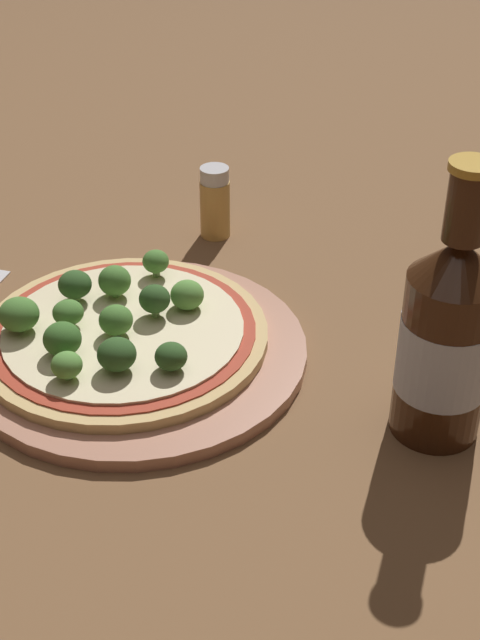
% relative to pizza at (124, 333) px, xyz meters
% --- Properties ---
extents(ground_plane, '(3.00, 3.00, 0.00)m').
position_rel_pizza_xyz_m(ground_plane, '(0.02, 0.01, -0.02)').
color(ground_plane, brown).
extents(plate, '(0.30, 0.30, 0.01)m').
position_rel_pizza_xyz_m(plate, '(0.01, -0.00, -0.01)').
color(plate, tan).
rests_on(plate, ground_plane).
extents(pizza, '(0.26, 0.26, 0.01)m').
position_rel_pizza_xyz_m(pizza, '(0.00, 0.00, 0.00)').
color(pizza, tan).
rests_on(pizza, plate).
extents(broccoli_floret_0, '(0.03, 0.03, 0.03)m').
position_rel_pizza_xyz_m(broccoli_floret_0, '(-0.06, 0.01, 0.02)').
color(broccoli_floret_0, '#7A9E5B').
rests_on(broccoli_floret_0, pizza).
extents(broccoli_floret_1, '(0.03, 0.03, 0.03)m').
position_rel_pizza_xyz_m(broccoli_floret_1, '(-0.04, -0.02, 0.02)').
color(broccoli_floret_1, '#7A9E5B').
rests_on(broccoli_floret_1, pizza).
extents(broccoli_floret_2, '(0.03, 0.03, 0.02)m').
position_rel_pizza_xyz_m(broccoli_floret_2, '(0.00, -0.08, 0.02)').
color(broccoli_floret_2, '#7A9E5B').
rests_on(broccoli_floret_2, pizza).
extents(broccoli_floret_3, '(0.03, 0.03, 0.03)m').
position_rel_pizza_xyz_m(broccoli_floret_3, '(-0.02, -0.06, 0.02)').
color(broccoli_floret_3, '#7A9E5B').
rests_on(broccoli_floret_3, pizza).
extents(broccoli_floret_4, '(0.03, 0.03, 0.03)m').
position_rel_pizza_xyz_m(broccoli_floret_4, '(0.03, 0.05, 0.02)').
color(broccoli_floret_4, '#7A9E5B').
rests_on(broccoli_floret_4, pizza).
extents(broccoli_floret_5, '(0.03, 0.03, 0.03)m').
position_rel_pizza_xyz_m(broccoli_floret_5, '(0.03, -0.05, 0.02)').
color(broccoli_floret_5, '#7A9E5B').
rests_on(broccoli_floret_5, pizza).
extents(broccoli_floret_6, '(0.03, 0.03, 0.03)m').
position_rel_pizza_xyz_m(broccoli_floret_6, '(0.01, 0.03, 0.02)').
color(broccoli_floret_6, '#7A9E5B').
rests_on(broccoli_floret_6, pizza).
extents(broccoli_floret_7, '(0.04, 0.04, 0.03)m').
position_rel_pizza_xyz_m(broccoli_floret_7, '(-0.07, -0.05, 0.02)').
color(broccoli_floret_7, '#7A9E5B').
rests_on(broccoli_floret_7, pizza).
extents(broccoli_floret_8, '(0.03, 0.03, 0.03)m').
position_rel_pizza_xyz_m(broccoli_floret_8, '(-0.04, 0.04, 0.02)').
color(broccoli_floret_8, '#7A9E5B').
rests_on(broccoli_floret_8, pizza).
extents(broccoli_floret_9, '(0.03, 0.03, 0.03)m').
position_rel_pizza_xyz_m(broccoli_floret_9, '(0.00, -0.01, 0.02)').
color(broccoli_floret_9, '#7A9E5B').
rests_on(broccoli_floret_9, pizza).
extents(broccoli_floret_10, '(0.03, 0.03, 0.03)m').
position_rel_pizza_xyz_m(broccoli_floret_10, '(-0.02, 0.09, 0.02)').
color(broccoli_floret_10, '#7A9E5B').
rests_on(broccoli_floret_10, pizza).
extents(broccoli_floret_11, '(0.03, 0.03, 0.02)m').
position_rel_pizza_xyz_m(broccoli_floret_11, '(0.07, -0.03, 0.02)').
color(broccoli_floret_11, '#7A9E5B').
rests_on(broccoli_floret_11, pizza).
extents(beer_bottle, '(0.07, 0.07, 0.23)m').
position_rel_pizza_xyz_m(beer_bottle, '(0.28, 0.04, 0.07)').
color(beer_bottle, '#381E0F').
rests_on(beer_bottle, ground_plane).
extents(pepper_shaker, '(0.03, 0.03, 0.08)m').
position_rel_pizza_xyz_m(pepper_shaker, '(-0.04, 0.23, 0.02)').
color(pepper_shaker, tan).
rests_on(pepper_shaker, ground_plane).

